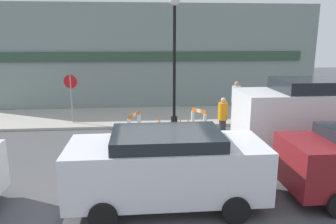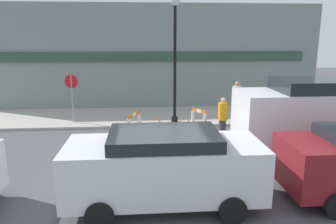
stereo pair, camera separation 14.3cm
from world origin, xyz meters
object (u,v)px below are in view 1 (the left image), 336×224
(person_worker, at_px, (223,117))
(work_van, at_px, (320,114))
(person_pedestrian, at_px, (236,100))
(streetlamp_post, at_px, (174,43))
(parked_car_1, at_px, (167,165))
(stop_sign, at_px, (71,91))

(person_worker, bearing_deg, work_van, 146.38)
(person_worker, relative_size, person_pedestrian, 0.91)
(streetlamp_post, distance_m, parked_car_1, 7.57)
(streetlamp_post, distance_m, stop_sign, 4.92)
(person_worker, height_order, person_pedestrian, person_pedestrian)
(stop_sign, distance_m, parked_car_1, 8.22)
(stop_sign, bearing_deg, person_pedestrian, -169.96)
(person_worker, bearing_deg, parked_car_1, 62.15)
(person_worker, xyz_separation_m, work_van, (2.73, -1.82, 0.50))
(parked_car_1, xyz_separation_m, work_van, (5.24, 2.92, 0.37))
(stop_sign, distance_m, work_van, 9.86)
(person_pedestrian, bearing_deg, person_worker, 59.00)
(streetlamp_post, distance_m, person_worker, 3.90)
(person_pedestrian, bearing_deg, work_van, 106.38)
(stop_sign, distance_m, person_pedestrian, 7.27)
(person_pedestrian, distance_m, parked_car_1, 7.99)
(person_pedestrian, bearing_deg, parked_car_1, 58.45)
(person_worker, relative_size, parked_car_1, 0.37)
(streetlamp_post, height_order, stop_sign, streetlamp_post)
(person_worker, xyz_separation_m, parked_car_1, (-2.52, -4.74, 0.13))
(streetlamp_post, relative_size, person_pedestrian, 3.02)
(streetlamp_post, distance_m, work_van, 6.37)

